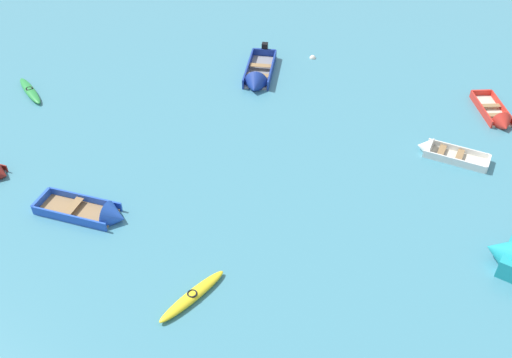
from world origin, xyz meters
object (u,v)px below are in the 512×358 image
(rowboat_white_back_row_center, at_px, (438,151))
(rowboat_red_midfield_left, at_px, (498,118))
(kayak_yellow_far_left, at_px, (192,296))
(rowboat_deep_blue_near_right, at_px, (258,78))
(rowboat_blue_near_left, at_px, (99,214))
(mooring_buoy_trailing, at_px, (313,58))
(kayak_green_center, at_px, (30,91))

(rowboat_white_back_row_center, distance_m, rowboat_red_midfield_left, 4.77)
(kayak_yellow_far_left, bearing_deg, rowboat_deep_blue_near_right, 87.35)
(rowboat_white_back_row_center, height_order, rowboat_red_midfield_left, rowboat_red_midfield_left)
(rowboat_deep_blue_near_right, bearing_deg, rowboat_blue_near_left, -114.04)
(rowboat_blue_near_left, bearing_deg, kayak_yellow_far_left, -39.09)
(rowboat_white_back_row_center, height_order, mooring_buoy_trailing, rowboat_white_back_row_center)
(rowboat_deep_blue_near_right, bearing_deg, kayak_yellow_far_left, -92.65)
(rowboat_deep_blue_near_right, xyz_separation_m, rowboat_red_midfield_left, (12.79, -2.84, -0.07))
(kayak_green_center, bearing_deg, rowboat_white_back_row_center, -9.08)
(rowboat_blue_near_left, height_order, mooring_buoy_trailing, rowboat_blue_near_left)
(rowboat_deep_blue_near_right, xyz_separation_m, rowboat_blue_near_left, (-5.39, -12.08, -0.06))
(rowboat_white_back_row_center, bearing_deg, rowboat_red_midfield_left, 42.73)
(rowboat_blue_near_left, distance_m, rowboat_red_midfield_left, 20.38)
(rowboat_deep_blue_near_right, height_order, rowboat_blue_near_left, rowboat_deep_blue_near_right)
(rowboat_red_midfield_left, bearing_deg, kayak_green_center, 179.45)
(rowboat_deep_blue_near_right, distance_m, mooring_buoy_trailing, 4.47)
(rowboat_white_back_row_center, relative_size, kayak_green_center, 1.21)
(rowboat_red_midfield_left, xyz_separation_m, mooring_buoy_trailing, (-9.71, 6.08, -0.18))
(rowboat_white_back_row_center, xyz_separation_m, kayak_green_center, (-21.78, 3.48, -0.02))
(kayak_yellow_far_left, relative_size, rowboat_white_back_row_center, 0.80)
(kayak_yellow_far_left, bearing_deg, mooring_buoy_trailing, 78.70)
(kayak_yellow_far_left, xyz_separation_m, rowboat_deep_blue_near_right, (0.73, 15.86, 0.11))
(rowboat_deep_blue_near_right, height_order, rowboat_red_midfield_left, rowboat_deep_blue_near_right)
(kayak_yellow_far_left, height_order, rowboat_deep_blue_near_right, rowboat_deep_blue_near_right)
(rowboat_white_back_row_center, relative_size, rowboat_blue_near_left, 0.84)
(kayak_green_center, xyz_separation_m, mooring_buoy_trailing, (15.57, 5.83, -0.15))
(kayak_green_center, bearing_deg, kayak_yellow_far_left, -48.41)
(rowboat_deep_blue_near_right, distance_m, rowboat_blue_near_left, 13.22)
(mooring_buoy_trailing, bearing_deg, rowboat_white_back_row_center, -56.34)
(kayak_yellow_far_left, distance_m, mooring_buoy_trailing, 19.46)
(rowboat_deep_blue_near_right, relative_size, mooring_buoy_trailing, 13.08)
(rowboat_white_back_row_center, height_order, rowboat_blue_near_left, rowboat_blue_near_left)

